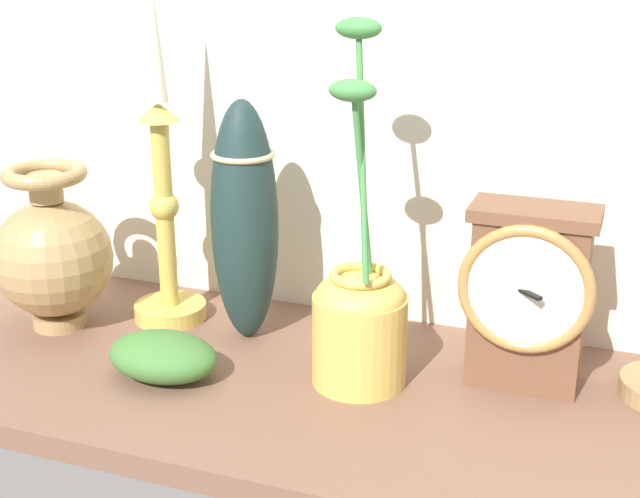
% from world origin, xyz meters
% --- Properties ---
extents(ground_plane, '(1.00, 0.36, 0.02)m').
position_xyz_m(ground_plane, '(0.00, 0.00, -0.01)').
color(ground_plane, brown).
extents(back_wall, '(1.20, 0.02, 0.65)m').
position_xyz_m(back_wall, '(0.00, 0.18, 0.33)').
color(back_wall, silver).
rests_on(back_wall, ground_plane).
extents(mantel_clock, '(0.13, 0.08, 0.18)m').
position_xyz_m(mantel_clock, '(0.18, 0.06, 0.10)').
color(mantel_clock, brown).
rests_on(mantel_clock, ground_plane).
extents(candlestick_tall_left, '(0.08, 0.08, 0.39)m').
position_xyz_m(candlestick_tall_left, '(-0.22, 0.09, 0.14)').
color(candlestick_tall_left, gold).
rests_on(candlestick_tall_left, ground_plane).
extents(brass_vase_bulbous, '(0.13, 0.13, 0.19)m').
position_xyz_m(brass_vase_bulbous, '(-0.33, 0.02, 0.09)').
color(brass_vase_bulbous, tan).
rests_on(brass_vase_bulbous, ground_plane).
extents(brass_vase_jar, '(0.09, 0.09, 0.35)m').
position_xyz_m(brass_vase_jar, '(0.03, 0.01, 0.07)').
color(brass_vase_jar, '#DAB754').
rests_on(brass_vase_jar, ground_plane).
extents(tall_ceramic_vase, '(0.07, 0.07, 0.26)m').
position_xyz_m(tall_ceramic_vase, '(-0.12, 0.07, 0.13)').
color(tall_ceramic_vase, '#1E3434').
rests_on(tall_ceramic_vase, ground_plane).
extents(ivy_sprig, '(0.11, 0.08, 0.05)m').
position_xyz_m(ivy_sprig, '(-0.16, -0.05, 0.02)').
color(ivy_sprig, '#407433').
rests_on(ivy_sprig, ground_plane).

